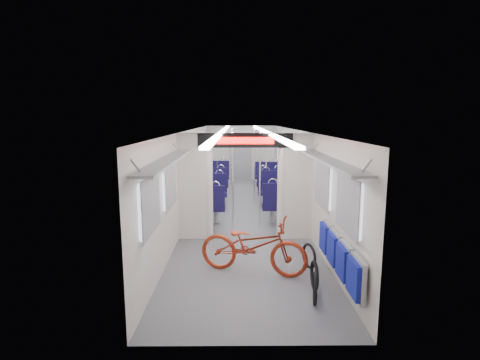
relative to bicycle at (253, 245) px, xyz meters
The scene contains 14 objects.
carriage 3.79m from the bicycle, 91.50° to the left, with size 12.00×12.02×2.31m.
bicycle is the anchor object (origin of this frame).
flip_bench 1.45m from the bicycle, 29.35° to the right, with size 0.12×2.14×0.55m.
bike_hoop_a 1.41m from the bicycle, 53.25° to the right, with size 0.48×0.48×0.05m, color black.
bike_hoop_b 1.16m from the bicycle, 35.78° to the right, with size 0.47×0.47×0.05m, color black.
bike_hoop_c 1.05m from the bicycle, 10.83° to the left, with size 0.45×0.45×0.05m, color black.
seat_bay_near_left 4.01m from the bicycle, 104.91° to the left, with size 0.92×2.12×1.11m.
seat_bay_near_right 4.12m from the bicycle, 78.26° to the left, with size 0.96×2.29×1.17m.
seat_bay_far_left 7.16m from the bicycle, 98.28° to the left, with size 0.93×2.16×1.13m.
seat_bay_far_right 7.21m from the bicycle, 83.32° to the left, with size 0.90×2.01×1.08m.
stanchion_near_left 2.76m from the bicycle, 97.95° to the left, with size 0.04×0.04×2.30m, color silver.
stanchion_near_right 2.85m from the bicycle, 84.29° to the left, with size 0.04×0.04×2.30m, color silver.
stanchion_far_left 5.73m from the bicycle, 94.25° to the left, with size 0.04×0.04×2.30m, color silver.
stanchion_far_right 5.64m from the bicycle, 87.16° to the left, with size 0.05×0.05×2.30m, color silver.
Camera 1 is at (-0.17, -9.97, 2.61)m, focal length 28.00 mm.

